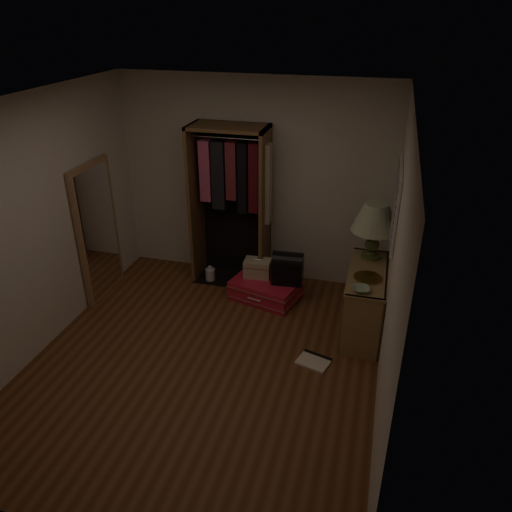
% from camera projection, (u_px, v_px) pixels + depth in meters
% --- Properties ---
extents(ground, '(4.00, 4.00, 0.00)m').
position_uv_depth(ground, '(205.00, 361.00, 5.19)').
color(ground, brown).
rests_on(ground, ground).
extents(room_walls, '(3.52, 4.02, 2.60)m').
position_uv_depth(room_walls, '(206.00, 228.00, 4.52)').
color(room_walls, beige).
rests_on(room_walls, ground).
extents(console_bookshelf, '(0.42, 1.12, 0.75)m').
position_uv_depth(console_bookshelf, '(365.00, 298.00, 5.54)').
color(console_bookshelf, olive).
rests_on(console_bookshelf, ground).
extents(open_wardrobe, '(1.00, 0.50, 2.05)m').
position_uv_depth(open_wardrobe, '(233.00, 191.00, 6.20)').
color(open_wardrobe, brown).
rests_on(open_wardrobe, ground).
extents(floor_mirror, '(0.06, 0.80, 1.70)m').
position_uv_depth(floor_mirror, '(98.00, 231.00, 6.05)').
color(floor_mirror, '#9D724C').
rests_on(floor_mirror, ground).
extents(pink_suitcase, '(0.93, 0.77, 0.25)m').
position_uv_depth(pink_suitcase, '(266.00, 289.00, 6.25)').
color(pink_suitcase, red).
rests_on(pink_suitcase, ground).
extents(train_case, '(0.35, 0.25, 0.24)m').
position_uv_depth(train_case, '(258.00, 268.00, 6.24)').
color(train_case, '#B6AA8B').
rests_on(train_case, pink_suitcase).
extents(black_bag, '(0.39, 0.27, 0.40)m').
position_uv_depth(black_bag, '(288.00, 267.00, 6.06)').
color(black_bag, black).
rests_on(black_bag, pink_suitcase).
extents(table_lamp, '(0.56, 0.56, 0.65)m').
position_uv_depth(table_lamp, '(375.00, 219.00, 5.44)').
color(table_lamp, '#455127').
rests_on(table_lamp, console_bookshelf).
extents(brass_tray, '(0.39, 0.39, 0.02)m').
position_uv_depth(brass_tray, '(368.00, 278.00, 5.22)').
color(brass_tray, '#B58945').
rests_on(brass_tray, console_bookshelf).
extents(ceramic_bowl, '(0.21, 0.21, 0.04)m').
position_uv_depth(ceramic_bowl, '(361.00, 289.00, 4.98)').
color(ceramic_bowl, '#96B497').
rests_on(ceramic_bowl, console_bookshelf).
extents(white_jug, '(0.13, 0.13, 0.22)m').
position_uv_depth(white_jug, '(210.00, 275.00, 6.64)').
color(white_jug, silver).
rests_on(white_jug, ground).
extents(floor_book, '(0.38, 0.34, 0.03)m').
position_uv_depth(floor_book, '(314.00, 361.00, 5.17)').
color(floor_book, '#EDE4C7').
rests_on(floor_book, ground).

